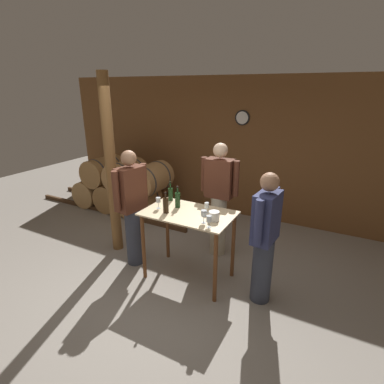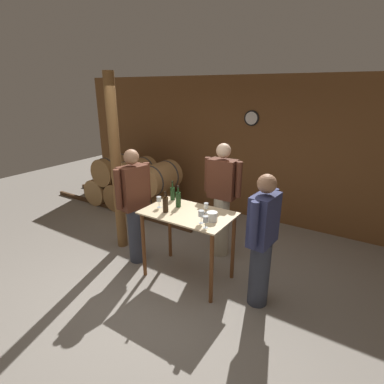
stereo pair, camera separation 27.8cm
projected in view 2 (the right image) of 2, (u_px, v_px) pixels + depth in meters
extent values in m
plane|color=gray|center=(162.00, 290.00, 3.86)|extent=(14.00, 14.00, 0.00)
cube|color=brown|center=(252.00, 150.00, 5.70)|extent=(8.40, 0.05, 2.70)
cylinder|color=black|center=(252.00, 118.00, 5.49)|extent=(0.28, 0.03, 0.28)
cylinder|color=white|center=(251.00, 118.00, 5.48)|extent=(0.23, 0.01, 0.23)
cube|color=#4C331E|center=(117.00, 209.00, 6.36)|extent=(3.80, 0.06, 0.08)
cube|color=#4C331E|center=(137.00, 200.00, 6.88)|extent=(3.80, 0.06, 0.08)
cylinder|color=tan|center=(107.00, 188.00, 6.84)|extent=(0.58, 0.81, 0.58)
cylinder|color=#38383D|center=(99.00, 191.00, 6.65)|extent=(0.60, 0.03, 0.60)
cylinder|color=#38383D|center=(115.00, 186.00, 7.04)|extent=(0.60, 0.03, 0.60)
cylinder|color=#9E7242|center=(127.00, 193.00, 6.53)|extent=(0.58, 0.81, 0.58)
cylinder|color=#38383D|center=(118.00, 196.00, 6.34)|extent=(0.60, 0.03, 0.60)
cylinder|color=#38383D|center=(134.00, 190.00, 6.73)|extent=(0.60, 0.03, 0.60)
cylinder|color=#AD7F4C|center=(148.00, 199.00, 6.22)|extent=(0.58, 0.81, 0.58)
cylinder|color=#38383D|center=(140.00, 202.00, 6.03)|extent=(0.60, 0.03, 0.60)
cylinder|color=#38383D|center=(156.00, 195.00, 6.42)|extent=(0.60, 0.03, 0.60)
cylinder|color=#9E7242|center=(115.00, 169.00, 6.52)|extent=(0.58, 0.81, 0.58)
cylinder|color=#38383D|center=(106.00, 172.00, 6.33)|extent=(0.60, 0.03, 0.60)
cylinder|color=#38383D|center=(123.00, 167.00, 6.72)|extent=(0.60, 0.03, 0.60)
cylinder|color=#AD7F4C|center=(136.00, 173.00, 6.21)|extent=(0.58, 0.81, 0.58)
cylinder|color=#38383D|center=(127.00, 176.00, 6.02)|extent=(0.60, 0.03, 0.60)
cylinder|color=#38383D|center=(143.00, 171.00, 6.41)|extent=(0.60, 0.03, 0.60)
cylinder|color=#AD7F4C|center=(159.00, 178.00, 5.90)|extent=(0.58, 0.81, 0.58)
cylinder|color=#38383D|center=(151.00, 181.00, 5.71)|extent=(0.60, 0.03, 0.60)
cylinder|color=#38383D|center=(166.00, 175.00, 6.10)|extent=(0.60, 0.03, 0.60)
cube|color=beige|center=(188.00, 213.00, 3.85)|extent=(1.16, 0.71, 0.02)
cylinder|color=brown|center=(144.00, 245.00, 4.03)|extent=(0.05, 0.05, 0.94)
cylinder|color=brown|center=(211.00, 269.00, 3.50)|extent=(0.05, 0.05, 0.94)
cylinder|color=brown|center=(170.00, 228.00, 4.51)|extent=(0.05, 0.05, 0.94)
cylinder|color=brown|center=(233.00, 247.00, 3.98)|extent=(0.05, 0.05, 0.94)
cylinder|color=brown|center=(116.00, 166.00, 4.53)|extent=(0.16, 0.16, 2.70)
cylinder|color=#193819|center=(173.00, 194.00, 4.25)|extent=(0.07, 0.07, 0.18)
cylinder|color=#193819|center=(172.00, 184.00, 4.20)|extent=(0.02, 0.02, 0.10)
cylinder|color=black|center=(172.00, 182.00, 4.19)|extent=(0.03, 0.03, 0.02)
cylinder|color=black|center=(165.00, 205.00, 3.83)|extent=(0.07, 0.07, 0.20)
cylinder|color=black|center=(165.00, 194.00, 3.78)|extent=(0.02, 0.02, 0.08)
cylinder|color=black|center=(165.00, 192.00, 3.77)|extent=(0.03, 0.03, 0.02)
cylinder|color=#193819|center=(178.00, 200.00, 4.00)|extent=(0.07, 0.07, 0.20)
cylinder|color=#193819|center=(178.00, 189.00, 3.95)|extent=(0.02, 0.02, 0.09)
cylinder|color=black|center=(178.00, 187.00, 3.94)|extent=(0.03, 0.03, 0.02)
cylinder|color=silver|center=(159.00, 207.00, 4.01)|extent=(0.06, 0.06, 0.00)
cylinder|color=silver|center=(159.00, 204.00, 3.99)|extent=(0.01, 0.01, 0.08)
cylinder|color=silver|center=(159.00, 199.00, 3.97)|extent=(0.06, 0.06, 0.06)
cylinder|color=silver|center=(206.00, 213.00, 3.82)|extent=(0.06, 0.06, 0.00)
cylinder|color=silver|center=(206.00, 211.00, 3.81)|extent=(0.01, 0.01, 0.07)
cylinder|color=silver|center=(206.00, 206.00, 3.78)|extent=(0.06, 0.06, 0.07)
cylinder|color=silver|center=(201.00, 223.00, 3.54)|extent=(0.06, 0.06, 0.00)
cylinder|color=silver|center=(201.00, 220.00, 3.53)|extent=(0.01, 0.01, 0.08)
cylinder|color=silver|center=(201.00, 213.00, 3.50)|extent=(0.07, 0.07, 0.07)
cylinder|color=silver|center=(205.00, 228.00, 3.42)|extent=(0.06, 0.06, 0.00)
cylinder|color=silver|center=(205.00, 225.00, 3.41)|extent=(0.01, 0.01, 0.07)
cylinder|color=silver|center=(206.00, 219.00, 3.39)|extent=(0.06, 0.06, 0.07)
cylinder|color=white|center=(212.00, 217.00, 3.58)|extent=(0.13, 0.13, 0.11)
cylinder|color=#B7AD93|center=(221.00, 226.00, 4.57)|extent=(0.24, 0.24, 0.94)
cube|color=#592D1E|center=(223.00, 179.00, 4.32)|extent=(0.40, 0.22, 0.58)
sphere|color=beige|center=(224.00, 151.00, 4.18)|extent=(0.21, 0.21, 0.21)
cylinder|color=#592D1E|center=(239.00, 180.00, 4.18)|extent=(0.09, 0.09, 0.52)
cylinder|color=#592D1E|center=(208.00, 174.00, 4.44)|extent=(0.09, 0.09, 0.52)
cylinder|color=#333847|center=(259.00, 274.00, 3.53)|extent=(0.24, 0.24, 0.81)
cube|color=navy|center=(264.00, 220.00, 3.30)|extent=(0.25, 0.42, 0.58)
sphere|color=#9E7051|center=(267.00, 184.00, 3.16)|extent=(0.21, 0.21, 0.21)
cylinder|color=navy|center=(273.00, 210.00, 3.47)|extent=(0.09, 0.09, 0.53)
cylinder|color=navy|center=(254.00, 225.00, 3.10)|extent=(0.09, 0.09, 0.53)
cylinder|color=#333847|center=(137.00, 234.00, 4.41)|extent=(0.24, 0.24, 0.85)
cube|color=#592D1E|center=(133.00, 187.00, 4.17)|extent=(0.29, 0.43, 0.61)
sphere|color=#9E7051|center=(131.00, 157.00, 4.03)|extent=(0.21, 0.21, 0.21)
cylinder|color=#592D1E|center=(118.00, 190.00, 3.99)|extent=(0.09, 0.09, 0.55)
cylinder|color=#592D1E|center=(147.00, 181.00, 4.34)|extent=(0.09, 0.09, 0.55)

